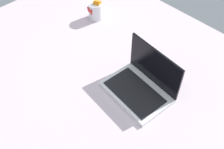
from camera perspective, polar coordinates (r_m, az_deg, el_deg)
name	(u,v)px	position (r cm, az deg, el deg)	size (l,w,h in cm)	color
bed_mattress	(107,74)	(158.84, -1.12, 0.05)	(180.00, 140.00, 18.00)	silver
laptop	(141,85)	(137.21, 6.17, -2.12)	(34.81, 25.68, 23.00)	silver
snack_cup	(95,10)	(180.54, -3.52, 13.25)	(9.00, 9.96, 13.45)	silver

